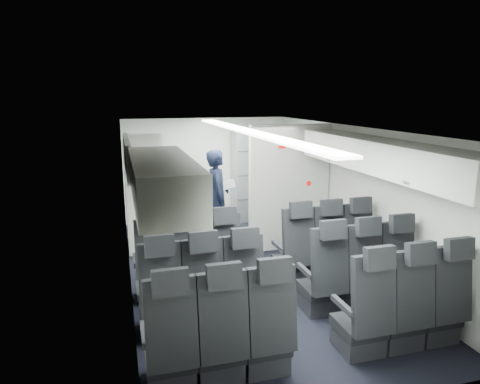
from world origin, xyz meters
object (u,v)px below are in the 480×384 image
seat_row_front (259,259)px  carry_on_bag (151,160)px  flight_attendant (218,197)px  seat_row_rear (317,326)px  boarding_door (129,195)px  seat_row_mid (283,287)px  galley_unit (253,175)px

seat_row_front → carry_on_bag: 1.98m
flight_attendant → carry_on_bag: 2.46m
seat_row_rear → carry_on_bag: bearing=125.9°
seat_row_front → boarding_door: 2.71m
seat_row_mid → flight_attendant: (-0.12, 2.87, 0.44)m
flight_attendant → carry_on_bag: (-1.26, -1.86, 0.98)m
seat_row_front → seat_row_rear: size_ratio=1.00×
seat_row_front → galley_unit: (0.95, 3.25, 0.55)m
seat_row_front → galley_unit: 3.43m
seat_row_rear → flight_attendant: (-0.12, 3.77, 0.44)m
seat_row_mid → flight_attendant: size_ratio=1.97×
seat_row_mid → seat_row_rear: same height
seat_row_rear → galley_unit: size_ratio=1.75×
carry_on_bag → seat_row_rear: bearing=-67.2°
seat_row_rear → boarding_door: (-1.64, 3.89, 0.55)m
seat_row_rear → seat_row_front: bearing=90.0°
seat_row_rear → galley_unit: 5.17m
seat_row_front → boarding_door: bearing=128.2°
carry_on_bag → seat_row_mid: bearing=-49.2°
seat_row_mid → flight_attendant: bearing=92.4°
galley_unit → seat_row_rear: bearing=-100.6°
flight_attendant → carry_on_bag: carry_on_bag is taller
galley_unit → boarding_door: 2.84m
seat_row_front → galley_unit: size_ratio=1.75×
seat_row_mid → carry_on_bag: bearing=143.9°
seat_row_mid → galley_unit: (0.95, 4.15, 0.55)m
galley_unit → carry_on_bag: size_ratio=4.81×
galley_unit → seat_row_mid: bearing=-102.9°
seat_row_rear → carry_on_bag: (-1.38, 1.91, 1.42)m
boarding_door → carry_on_bag: carry_on_bag is taller
flight_attendant → seat_row_mid: bearing=-169.0°
galley_unit → flight_attendant: bearing=-129.8°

